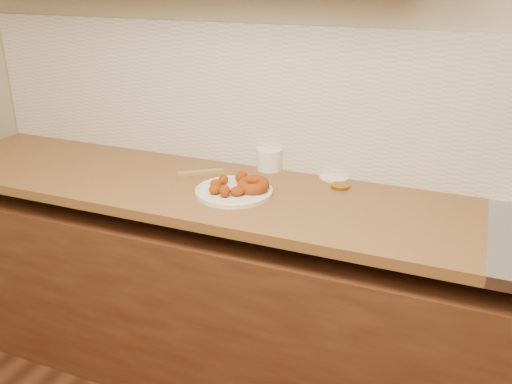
{
  "coord_description": "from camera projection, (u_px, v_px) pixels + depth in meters",
  "views": [
    {
      "loc": [
        0.4,
        -0.09,
        1.71
      ],
      "look_at": [
        -0.31,
        1.64,
        0.93
      ],
      "focal_mm": 38.0,
      "sensor_mm": 36.0,
      "label": 1
    }
  ],
  "objects": [
    {
      "name": "wall_back",
      "position": [
        367.0,
        68.0,
        2.06
      ],
      "size": [
        4.0,
        0.02,
        2.7
      ],
      "primitive_type": "cube",
      "color": "#B9A88E",
      "rests_on": "ground"
    },
    {
      "name": "base_cabinet",
      "position": [
        332.0,
        324.0,
        2.16
      ],
      "size": [
        3.6,
        0.6,
        0.77
      ],
      "primitive_type": "cube",
      "color": "#59321B",
      "rests_on": "floor"
    },
    {
      "name": "butcher_block",
      "position": [
        184.0,
        187.0,
        2.2
      ],
      "size": [
        2.3,
        0.62,
        0.04
      ],
      "primitive_type": "cube",
      "color": "brown",
      "rests_on": "base_cabinet"
    },
    {
      "name": "backsplash",
      "position": [
        364.0,
        108.0,
        2.11
      ],
      "size": [
        3.6,
        0.02,
        0.6
      ],
      "primitive_type": "cube",
      "color": "beige",
      "rests_on": "wall_back"
    },
    {
      "name": "donut_plate",
      "position": [
        234.0,
        191.0,
        2.08
      ],
      "size": [
        0.3,
        0.3,
        0.02
      ],
      "primitive_type": "cylinder",
      "color": "silver",
      "rests_on": "butcher_block"
    },
    {
      "name": "ring_donut",
      "position": [
        253.0,
        185.0,
        2.06
      ],
      "size": [
        0.13,
        0.14,
        0.06
      ],
      "primitive_type": "torus",
      "rotation": [
        0.1,
        0.0,
        -0.07
      ],
      "color": "#83370E",
      "rests_on": "donut_plate"
    },
    {
      "name": "fried_dough_chunks",
      "position": [
        228.0,
        185.0,
        2.06
      ],
      "size": [
        0.18,
        0.22,
        0.05
      ],
      "color": "#83370E",
      "rests_on": "donut_plate"
    },
    {
      "name": "plastic_tub",
      "position": [
        269.0,
        159.0,
        2.32
      ],
      "size": [
        0.11,
        0.11,
        0.09
      ],
      "primitive_type": "cylinder",
      "rotation": [
        0.0,
        0.0,
        0.05
      ],
      "color": "silver",
      "rests_on": "butcher_block"
    },
    {
      "name": "tub_lid",
      "position": [
        334.0,
        177.0,
        2.24
      ],
      "size": [
        0.13,
        0.13,
        0.01
      ],
      "primitive_type": "cylinder",
      "rotation": [
        0.0,
        0.0,
        0.08
      ],
      "color": "silver",
      "rests_on": "butcher_block"
    },
    {
      "name": "brass_jar_lid",
      "position": [
        340.0,
        186.0,
        2.14
      ],
      "size": [
        0.1,
        0.1,
        0.01
      ],
      "primitive_type": "cylinder",
      "rotation": [
        0.0,
        0.0,
        0.42
      ],
      "color": "#A26624",
      "rests_on": "butcher_block"
    },
    {
      "name": "wooden_utensil",
      "position": [
        201.0,
        172.0,
        2.28
      ],
      "size": [
        0.17,
        0.13,
        0.02
      ],
      "primitive_type": "cube",
      "rotation": [
        0.0,
        0.0,
        0.64
      ],
      "color": "olive",
      "rests_on": "butcher_block"
    }
  ]
}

